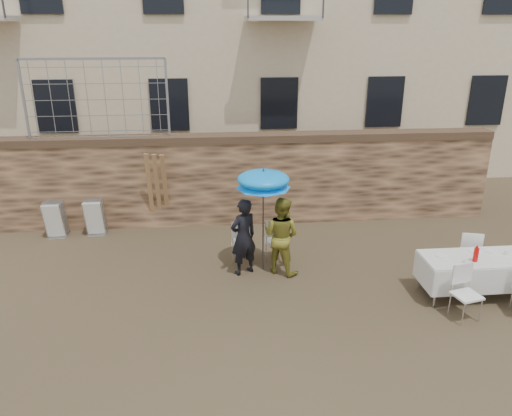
{
  "coord_description": "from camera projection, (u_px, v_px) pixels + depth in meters",
  "views": [
    {
      "loc": [
        -0.41,
        -6.77,
        4.79
      ],
      "look_at": [
        0.4,
        2.2,
        1.4
      ],
      "focal_mm": 35.0,
      "sensor_mm": 36.0,
      "label": 1
    }
  ],
  "objects": [
    {
      "name": "man_suit",
      "position": [
        243.0,
        237.0,
        9.83
      ],
      "size": [
        0.69,
        0.61,
        1.58
      ],
      "primitive_type": "imported",
      "rotation": [
        0.0,
        0.0,
        3.65
      ],
      "color": "black",
      "rests_on": "ground"
    },
    {
      "name": "couple_chair_left",
      "position": [
        242.0,
        240.0,
        10.45
      ],
      "size": [
        0.52,
        0.52,
        0.96
      ],
      "primitive_type": null,
      "rotation": [
        0.0,
        0.0,
        3.04
      ],
      "color": "white",
      "rests_on": "ground"
    },
    {
      "name": "ground",
      "position": [
        244.0,
        338.0,
        8.03
      ],
      "size": [
        80.0,
        80.0,
        0.0
      ],
      "primitive_type": "plane",
      "color": "brown",
      "rests_on": "ground"
    },
    {
      "name": "stone_wall",
      "position": [
        230.0,
        180.0,
        12.31
      ],
      "size": [
        13.0,
        0.5,
        2.2
      ],
      "primitive_type": "cube",
      "color": "brown",
      "rests_on": "ground"
    },
    {
      "name": "umbrella",
      "position": [
        263.0,
        183.0,
        9.58
      ],
      "size": [
        1.07,
        1.07,
        1.99
      ],
      "color": "#3F3F44",
      "rests_on": "ground"
    },
    {
      "name": "soda_bottle",
      "position": [
        476.0,
        255.0,
        8.83
      ],
      "size": [
        0.09,
        0.09,
        0.26
      ],
      "primitive_type": "cylinder",
      "color": "red",
      "rests_on": "banquet_table"
    },
    {
      "name": "couple_chair_right",
      "position": [
        275.0,
        239.0,
        10.51
      ],
      "size": [
        0.53,
        0.53,
        0.96
      ],
      "primitive_type": null,
      "rotation": [
        0.0,
        0.0,
        3.04
      ],
      "color": "white",
      "rests_on": "ground"
    },
    {
      "name": "table_chair_back",
      "position": [
        468.0,
        252.0,
        9.9
      ],
      "size": [
        0.6,
        0.6,
        0.96
      ],
      "primitive_type": null,
      "rotation": [
        0.0,
        0.0,
        2.86
      ],
      "color": "white",
      "rests_on": "ground"
    },
    {
      "name": "chain_link_fence",
      "position": [
        97.0,
        100.0,
        11.35
      ],
      "size": [
        3.2,
        0.06,
        1.8
      ],
      "primitive_type": null,
      "color": "gray",
      "rests_on": "stone_wall"
    },
    {
      "name": "chair_stack_left",
      "position": [
        57.0,
        216.0,
        11.77
      ],
      "size": [
        0.46,
        0.47,
        0.92
      ],
      "primitive_type": null,
      "color": "white",
      "rests_on": "ground"
    },
    {
      "name": "table_chair_front_left",
      "position": [
        467.0,
        294.0,
        8.39
      ],
      "size": [
        0.58,
        0.58,
        0.96
      ],
      "primitive_type": null,
      "rotation": [
        0.0,
        0.0,
        0.24
      ],
      "color": "white",
      "rests_on": "ground"
    },
    {
      "name": "chair_stack_right",
      "position": [
        96.0,
        215.0,
        11.84
      ],
      "size": [
        0.46,
        0.4,
        0.92
      ],
      "primitive_type": null,
      "color": "white",
      "rests_on": "ground"
    },
    {
      "name": "woman_dress",
      "position": [
        281.0,
        236.0,
        9.89
      ],
      "size": [
        0.98,
        0.93,
        1.59
      ],
      "primitive_type": "imported",
      "rotation": [
        0.0,
        0.0,
        2.53
      ],
      "color": "#ADA435",
      "rests_on": "ground"
    },
    {
      "name": "banquet_table",
      "position": [
        481.0,
        259.0,
        9.05
      ],
      "size": [
        2.1,
        0.85,
        0.78
      ],
      "color": "silver",
      "rests_on": "ground"
    },
    {
      "name": "wood_planks",
      "position": [
        163.0,
        191.0,
        11.85
      ],
      "size": [
        0.7,
        0.2,
        2.0
      ],
      "primitive_type": null,
      "color": "#A37749",
      "rests_on": "ground"
    }
  ]
}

